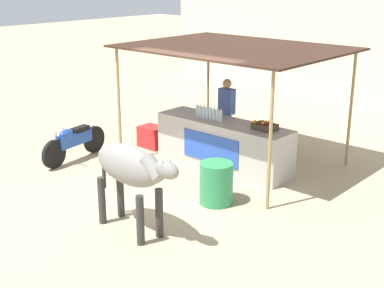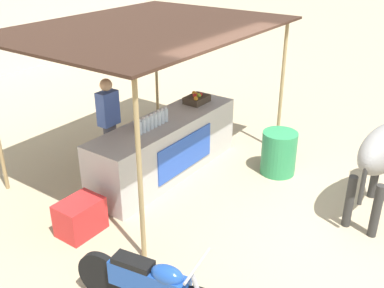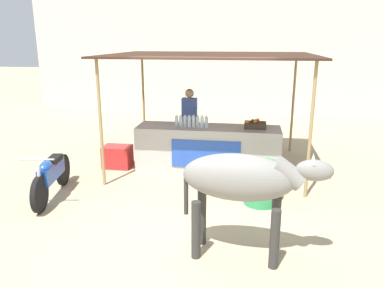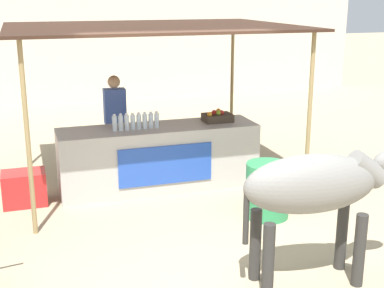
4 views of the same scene
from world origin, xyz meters
TOP-DOWN VIEW (x-y plane):
  - ground_plane at (0.00, 0.00)m, footprint 60.00×60.00m
  - stall_counter at (0.00, 2.20)m, footprint 3.00×0.82m
  - stall_awning at (0.00, 2.50)m, footprint 4.20×3.20m
  - water_bottle_row at (-0.35, 2.15)m, footprint 0.70×0.07m
  - fruit_crate at (0.97, 2.25)m, footprint 0.44×0.32m
  - vendor_behind_counter at (-0.52, 2.95)m, footprint 0.34×0.22m
  - cooler_box at (-1.99, 2.10)m, footprint 0.60×0.44m
  - water_barrel at (1.09, 0.66)m, footprint 0.58×0.58m
  - cow at (0.79, -1.02)m, footprint 1.84×0.63m
  - motorcycle_parked at (-2.57, 0.35)m, footprint 0.55×1.79m

SIDE VIEW (x-z plane):
  - ground_plane at x=0.00m, z-range 0.00..0.00m
  - cooler_box at x=-1.99m, z-range 0.00..0.48m
  - water_barrel at x=1.09m, z-range 0.00..0.74m
  - motorcycle_parked at x=-2.57m, z-range -0.02..0.88m
  - stall_counter at x=0.00m, z-range 0.00..0.96m
  - vendor_behind_counter at x=-0.52m, z-range 0.02..1.67m
  - fruit_crate at x=0.97m, z-range 0.94..1.12m
  - cow at x=0.79m, z-range 0.32..1.75m
  - water_bottle_row at x=-0.35m, z-range 0.95..1.20m
  - stall_awning at x=0.00m, z-range 1.12..3.56m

